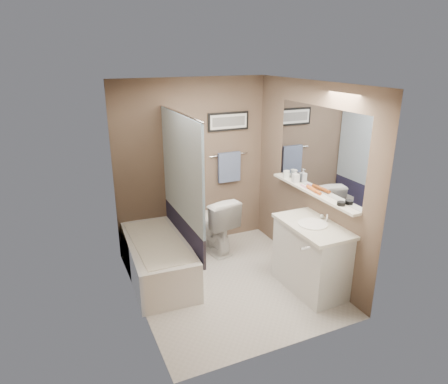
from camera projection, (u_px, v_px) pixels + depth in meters
name	position (u px, v px, depth m)	size (l,w,h in m)	color
ground	(229.00, 283.00, 4.94)	(2.50, 2.50, 0.00)	#BCB6AE
ceiling	(230.00, 85.00, 4.15)	(2.20, 2.50, 0.04)	white
wall_back	(193.00, 165.00, 5.60)	(2.20, 0.04, 2.40)	brown
wall_front	(288.00, 235.00, 3.49)	(2.20, 0.04, 2.40)	brown
wall_left	(135.00, 206.00, 4.13)	(0.04, 2.50, 2.40)	brown
wall_right	(308.00, 180.00, 4.96)	(0.04, 2.50, 2.40)	brown
tile_surround	(126.00, 208.00, 4.62)	(0.02, 1.55, 2.00)	tan
curtain_rod	(179.00, 113.00, 4.54)	(0.02, 0.02, 1.55)	silver
curtain_upper	(181.00, 168.00, 4.76)	(0.03, 1.45, 1.28)	silver
curtain_lower	(184.00, 230.00, 5.03)	(0.03, 1.45, 0.36)	#24213E
mirror	(319.00, 150.00, 4.70)	(0.02, 1.60, 1.00)	silver
shelf	(312.00, 192.00, 4.85)	(0.12, 1.60, 0.03)	silver
towel_bar	(229.00, 155.00, 5.77)	(0.02, 0.02, 0.60)	silver
towel	(229.00, 167.00, 5.81)	(0.34, 0.05, 0.44)	#7E91B8
art_frame	(228.00, 121.00, 5.62)	(0.62, 0.03, 0.26)	black
art_mat	(229.00, 122.00, 5.61)	(0.56, 0.00, 0.20)	white
art_image	(229.00, 122.00, 5.61)	(0.50, 0.00, 0.13)	#595959
door	(337.00, 244.00, 3.75)	(0.80, 0.02, 2.00)	silver
door_handle	(305.00, 248.00, 3.67)	(0.02, 0.02, 0.10)	silver
bathtub	(158.00, 259.00, 5.00)	(0.70, 1.50, 0.50)	white
tub_rim	(157.00, 241.00, 4.92)	(0.56, 1.36, 0.02)	white
toilet	(212.00, 223.00, 5.65)	(0.46, 0.81, 0.82)	white
vanity	(311.00, 258.00, 4.72)	(0.50, 0.90, 0.80)	silver
countertop	(313.00, 226.00, 4.58)	(0.54, 0.96, 0.04)	beige
sink_basin	(313.00, 224.00, 4.56)	(0.34, 0.34, 0.01)	white
faucet_spout	(327.00, 218.00, 4.63)	(0.02, 0.02, 0.10)	silver
faucet_knob	(322.00, 216.00, 4.72)	(0.05, 0.05, 0.05)	silver
candle_bowl_near	(341.00, 204.00, 4.38)	(0.09, 0.09, 0.04)	black
hair_brush_front	(316.00, 191.00, 4.77)	(0.04, 0.04, 0.22)	#C2531B
hair_brush_back	(312.00, 189.00, 4.84)	(0.04, 0.04, 0.22)	#C4561B
pink_comb	(304.00, 187.00, 4.98)	(0.03, 0.16, 0.01)	#CB7CA3
glass_jar	(287.00, 174.00, 5.32)	(0.08, 0.08, 0.10)	white
soap_bottle	(296.00, 176.00, 5.12)	(0.08, 0.08, 0.17)	#999999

